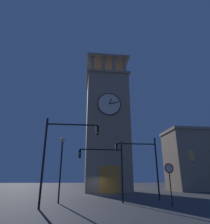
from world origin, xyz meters
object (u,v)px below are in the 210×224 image
Objects in this scene: clocktower at (106,129)px; traffic_signal_mid at (62,146)px; traffic_signal_near at (107,162)px; no_horn_sign at (169,172)px; traffic_signal_far at (143,158)px; street_lamp at (61,157)px.

clocktower reaches higher than traffic_signal_mid.
traffic_signal_near reaches higher than no_horn_sign.
clocktower reaches higher than traffic_signal_far.
no_horn_sign is at bearing -178.66° from traffic_signal_mid.
traffic_signal_mid is at bearing 95.02° from street_lamp.
traffic_signal_mid reaches higher than street_lamp.
street_lamp is at bearing -20.33° from no_horn_sign.
traffic_signal_mid is at bearing 30.70° from traffic_signal_far.
traffic_signal_mid reaches higher than traffic_signal_far.
traffic_signal_near is 0.94× the size of street_lamp.
traffic_signal_near is 0.88× the size of traffic_signal_far.
traffic_signal_far is (-8.01, -4.75, -0.34)m from traffic_signal_mid.
traffic_signal_near is 5.17m from traffic_signal_mid.
traffic_signal_far is (-2.12, 14.73, -6.78)m from clocktower.
no_horn_sign is at bearing 98.11° from traffic_signal_far.
no_horn_sign is (-2.77, 19.28, -8.32)m from clocktower.
no_horn_sign is at bearing 98.17° from clocktower.
traffic_signal_far is 1.07× the size of street_lamp.
street_lamp is (8.32, 1.23, -0.10)m from traffic_signal_far.
clocktower is at bearing -81.83° from no_horn_sign.
traffic_signal_far is at bearing -171.58° from street_lamp.
traffic_signal_near is 4.34m from street_lamp.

